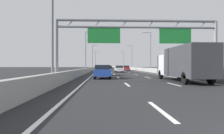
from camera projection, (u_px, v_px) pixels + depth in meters
ground_plane at (110, 69)px, 102.94m from camera, size 260.00×260.00×0.00m
lane_dash_left_0 at (160, 110)px, 6.46m from camera, size 0.16×3.00×0.01m
lane_dash_left_1 at (127, 84)px, 15.45m from camera, size 0.16×3.00×0.01m
lane_dash_left_2 at (118, 78)px, 24.44m from camera, size 0.16×3.00×0.01m
lane_dash_left_3 at (114, 74)px, 33.43m from camera, size 0.16×3.00×0.01m
lane_dash_left_4 at (112, 73)px, 42.42m from camera, size 0.16×3.00×0.01m
lane_dash_left_5 at (110, 71)px, 51.41m from camera, size 0.16×3.00×0.01m
lane_dash_left_6 at (109, 71)px, 60.40m from camera, size 0.16×3.00×0.01m
lane_dash_left_7 at (108, 70)px, 69.40m from camera, size 0.16×3.00×0.01m
lane_dash_left_8 at (108, 69)px, 78.39m from camera, size 0.16×3.00×0.01m
lane_dash_left_9 at (107, 69)px, 87.38m from camera, size 0.16×3.00×0.01m
lane_dash_left_10 at (107, 69)px, 96.37m from camera, size 0.16×3.00×0.01m
lane_dash_left_11 at (106, 69)px, 105.36m from camera, size 0.16×3.00×0.01m
lane_dash_left_12 at (106, 68)px, 114.35m from camera, size 0.16×3.00×0.01m
lane_dash_left_13 at (106, 68)px, 123.34m from camera, size 0.16×3.00×0.01m
lane_dash_left_14 at (106, 68)px, 132.33m from camera, size 0.16×3.00×0.01m
lane_dash_left_15 at (106, 68)px, 141.32m from camera, size 0.16×3.00×0.01m
lane_dash_left_16 at (105, 68)px, 150.31m from camera, size 0.16×3.00×0.01m
lane_dash_left_17 at (105, 68)px, 159.30m from camera, size 0.16×3.00×0.01m
lane_dash_right_1 at (174, 84)px, 15.61m from camera, size 0.16×3.00×0.01m
lane_dash_right_2 at (148, 78)px, 24.60m from camera, size 0.16×3.00×0.01m
lane_dash_right_3 at (136, 74)px, 33.59m from camera, size 0.16×3.00×0.01m
lane_dash_right_4 at (129, 73)px, 42.58m from camera, size 0.16×3.00×0.01m
lane_dash_right_5 at (124, 71)px, 51.57m from camera, size 0.16×3.00×0.01m
lane_dash_right_6 at (121, 71)px, 60.56m from camera, size 0.16×3.00×0.01m
lane_dash_right_7 at (119, 70)px, 69.56m from camera, size 0.16×3.00×0.01m
lane_dash_right_8 at (117, 69)px, 78.55m from camera, size 0.16×3.00×0.01m
lane_dash_right_9 at (116, 69)px, 87.54m from camera, size 0.16×3.00×0.01m
lane_dash_right_10 at (114, 69)px, 96.53m from camera, size 0.16×3.00×0.01m
lane_dash_right_11 at (113, 69)px, 105.52m from camera, size 0.16×3.00×0.01m
lane_dash_right_12 at (113, 68)px, 114.51m from camera, size 0.16×3.00×0.01m
lane_dash_right_13 at (112, 68)px, 123.50m from camera, size 0.16×3.00×0.01m
lane_dash_right_14 at (111, 68)px, 132.49m from camera, size 0.16×3.00×0.01m
lane_dash_right_15 at (111, 68)px, 141.48m from camera, size 0.16×3.00×0.01m
lane_dash_right_16 at (110, 68)px, 150.47m from camera, size 0.16×3.00×0.01m
lane_dash_right_17 at (110, 68)px, 159.46m from camera, size 0.16×3.00×0.01m
edge_line_left at (99, 69)px, 90.72m from camera, size 0.16×176.00×0.01m
edge_line_right at (123, 69)px, 91.19m from camera, size 0.16×176.00×0.01m
barrier_left at (97, 68)px, 112.62m from camera, size 0.45×220.00×0.95m
barrier_right at (122, 68)px, 113.24m from camera, size 0.45×220.00×0.95m
sign_gantry at (138, 33)px, 21.38m from camera, size 17.22×0.36×6.36m
streetlamp_left_near at (55, 17)px, 16.35m from camera, size 2.58×0.28×9.50m
streetlamp_left_mid at (87, 49)px, 47.70m from camera, size 2.58×0.28×9.50m
streetlamp_right_mid at (150, 49)px, 48.37m from camera, size 2.58×0.28×9.50m
streetlamp_left_far at (93, 56)px, 79.05m from camera, size 2.58×0.28×9.50m
streetlamp_right_far at (131, 56)px, 79.72m from camera, size 2.58×0.28×9.50m
streetlamp_left_distant at (96, 59)px, 110.40m from camera, size 2.58×0.28×9.50m
streetlamp_right_distant at (123, 59)px, 111.07m from camera, size 2.58×0.28×9.50m
green_car at (104, 70)px, 29.70m from camera, size 1.73×4.69×1.51m
red_car at (126, 68)px, 62.72m from camera, size 1.75×4.52×1.51m
white_car at (119, 69)px, 44.76m from camera, size 1.76×4.65×1.47m
black_car at (110, 67)px, 105.82m from camera, size 1.84×4.57×1.49m
blue_car at (102, 71)px, 22.96m from camera, size 1.85×4.36×1.52m
yellow_car at (103, 67)px, 119.46m from camera, size 1.78×4.62×1.46m
orange_car at (110, 67)px, 116.15m from camera, size 1.83×4.59×1.56m
box_truck at (184, 63)px, 18.37m from camera, size 2.32×8.86×3.07m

